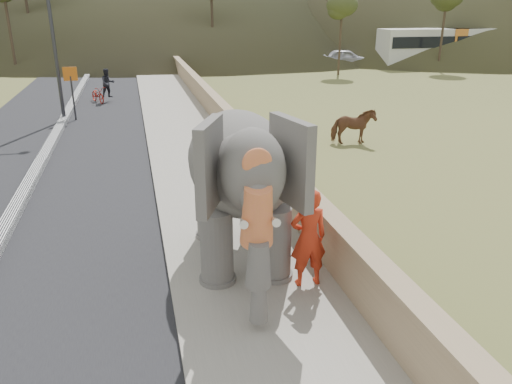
% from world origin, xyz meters
% --- Properties ---
extents(ground, '(160.00, 160.00, 0.00)m').
position_xyz_m(ground, '(0.00, 0.00, 0.00)').
color(ground, olive).
rests_on(ground, ground).
extents(road, '(7.00, 120.00, 0.03)m').
position_xyz_m(road, '(-5.00, 10.00, 0.01)').
color(road, black).
rests_on(road, ground).
extents(median, '(0.35, 120.00, 0.22)m').
position_xyz_m(median, '(-5.00, 10.00, 0.11)').
color(median, black).
rests_on(median, ground).
extents(walkway, '(3.00, 120.00, 0.15)m').
position_xyz_m(walkway, '(0.00, 10.00, 0.07)').
color(walkway, '#9E9687').
rests_on(walkway, ground).
extents(parapet, '(0.30, 120.00, 1.10)m').
position_xyz_m(parapet, '(1.65, 10.00, 0.55)').
color(parapet, tan).
rests_on(parapet, ground).
extents(lamppost, '(1.76, 0.36, 8.00)m').
position_xyz_m(lamppost, '(-4.69, 16.86, 4.87)').
color(lamppost, '#302F34').
rests_on(lamppost, ground).
extents(signboard, '(0.60, 0.08, 2.40)m').
position_xyz_m(signboard, '(-4.50, 16.85, 1.64)').
color(signboard, '#2D2D33').
rests_on(signboard, ground).
extents(cow, '(1.68, 0.94, 1.35)m').
position_xyz_m(cow, '(6.07, 10.03, 0.67)').
color(cow, brown).
rests_on(cow, ground).
extents(distant_car, '(4.52, 2.75, 1.44)m').
position_xyz_m(distant_car, '(16.19, 34.02, 0.72)').
color(distant_car, '#B4B3BA').
rests_on(distant_car, ground).
extents(bus_white, '(11.02, 2.60, 3.10)m').
position_xyz_m(bus_white, '(24.05, 32.14, 1.55)').
color(bus_white, beige).
rests_on(bus_white, ground).
extents(bus_orange, '(11.15, 3.30, 3.10)m').
position_xyz_m(bus_orange, '(29.75, 32.43, 1.55)').
color(bus_orange, orange).
rests_on(bus_orange, ground).
extents(elephant_and_man, '(2.56, 4.48, 3.11)m').
position_xyz_m(elephant_and_man, '(0.02, 1.97, 1.70)').
color(elephant_and_man, slate).
rests_on(elephant_and_man, ground).
extents(motorcyclist, '(1.61, 1.73, 1.79)m').
position_xyz_m(motorcyclist, '(-3.45, 21.25, 0.70)').
color(motorcyclist, maroon).
rests_on(motorcyclist, ground).
extents(trees, '(47.55, 44.15, 9.38)m').
position_xyz_m(trees, '(1.39, 30.29, 3.98)').
color(trees, '#473828').
rests_on(trees, ground).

